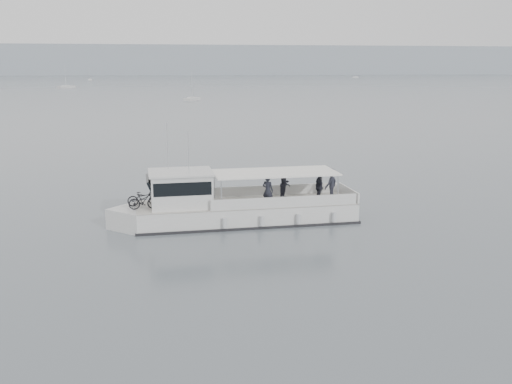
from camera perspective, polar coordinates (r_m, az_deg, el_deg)
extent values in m
plane|color=#525960|center=(33.25, 6.17, -1.62)|extent=(1400.00, 1400.00, 0.00)
cube|color=#939EA8|center=(591.20, -8.44, 12.88)|extent=(1400.00, 90.00, 28.00)
cube|color=silver|center=(30.08, -0.94, -2.22)|extent=(11.48, 3.50, 1.23)
cube|color=silver|center=(29.61, -11.83, -2.72)|extent=(3.08, 3.08, 1.23)
cube|color=beige|center=(29.93, -0.95, -1.08)|extent=(11.48, 3.50, 0.06)
cube|color=black|center=(30.17, -0.94, -2.91)|extent=(11.68, 3.62, 0.17)
cube|color=silver|center=(31.59, 1.61, 0.17)|extent=(7.57, 0.41, 0.57)
cube|color=silver|center=(28.83, 2.92, -1.03)|extent=(7.57, 0.41, 0.57)
cube|color=silver|center=(31.35, 9.23, -0.08)|extent=(0.22, 3.03, 0.57)
cube|color=silver|center=(29.32, -7.52, 0.24)|extent=(3.13, 2.68, 1.70)
cube|color=black|center=(29.24, -10.39, 0.39)|extent=(0.63, 2.39, 1.10)
cube|color=black|center=(29.27, -7.53, 0.79)|extent=(2.95, 2.71, 0.66)
cube|color=silver|center=(29.15, -7.57, 1.97)|extent=(3.33, 2.88, 0.09)
cube|color=white|center=(29.91, 1.90, 1.97)|extent=(6.55, 3.11, 0.08)
cylinder|color=silver|center=(28.24, -3.48, -0.29)|extent=(0.06, 0.06, 1.56)
cylinder|color=silver|center=(30.81, -4.17, 0.77)|extent=(0.06, 0.06, 1.56)
cylinder|color=silver|center=(29.66, 8.19, 0.22)|extent=(0.06, 0.06, 1.56)
cylinder|color=silver|center=(32.12, 6.61, 1.20)|extent=(0.06, 0.06, 1.56)
cylinder|color=silver|center=(29.77, -8.84, 4.55)|extent=(0.03, 0.03, 2.46)
cylinder|color=silver|center=(28.35, -6.77, 3.84)|extent=(0.03, 0.03, 2.08)
cylinder|color=#BBBDC2|center=(28.25, -3.16, -3.10)|extent=(0.24, 0.24, 0.47)
cylinder|color=#BBBDC2|center=(28.57, 0.60, -2.91)|extent=(0.24, 0.24, 0.47)
cylinder|color=#BBBDC2|center=(29.01, 4.27, -2.70)|extent=(0.24, 0.24, 0.47)
cylinder|color=#BBBDC2|center=(29.57, 7.81, -2.49)|extent=(0.24, 0.24, 0.47)
imported|color=black|center=(29.73, -11.19, -0.56)|extent=(1.65, 0.63, 0.85)
imported|color=black|center=(28.98, -11.18, -0.85)|extent=(1.51, 0.48, 0.90)
imported|color=#22232D|center=(29.12, 1.19, 0.15)|extent=(0.69, 0.65, 1.59)
imported|color=#22232D|center=(30.86, 2.98, 0.84)|extent=(0.93, 0.98, 1.59)
imported|color=#22232D|center=(30.12, 6.35, 0.49)|extent=(0.46, 0.96, 1.59)
imported|color=#22232D|center=(31.29, 7.48, 0.91)|extent=(1.15, 1.14, 1.59)
cube|color=silver|center=(438.10, 9.89, 11.25)|extent=(5.33, 3.32, 0.75)
cube|color=silver|center=(438.09, 9.89, 11.29)|extent=(2.17, 1.96, 0.45)
cube|color=silver|center=(238.30, -18.46, 9.95)|extent=(6.44, 7.08, 0.75)
cube|color=silver|center=(238.29, -18.46, 10.03)|extent=(3.19, 3.26, 0.45)
cylinder|color=silver|center=(238.20, -18.53, 10.98)|extent=(0.08, 0.08, 8.00)
cube|color=silver|center=(361.52, -16.26, 10.73)|extent=(3.06, 6.80, 0.75)
cube|color=silver|center=(361.51, -16.26, 10.78)|extent=(2.16, 2.55, 0.45)
cylinder|color=silver|center=(361.46, -16.29, 11.34)|extent=(0.08, 0.08, 7.22)
cube|color=silver|center=(140.20, -6.40, 9.20)|extent=(4.36, 5.82, 0.75)
cube|color=silver|center=(140.18, -6.40, 9.33)|extent=(2.35, 2.50, 0.45)
cylinder|color=silver|center=(140.05, -6.43, 10.59)|extent=(0.08, 0.08, 6.22)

